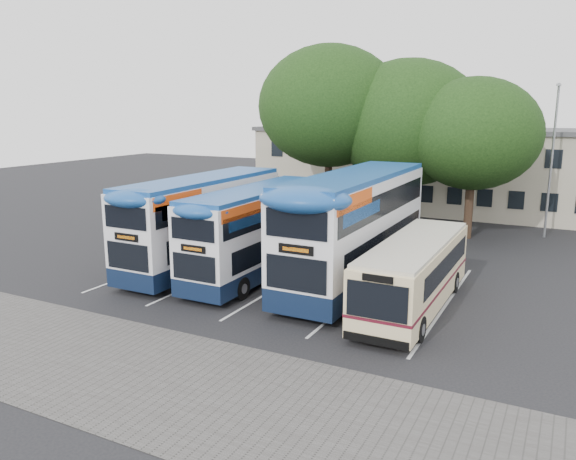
# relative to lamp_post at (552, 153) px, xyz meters

# --- Properties ---
(ground) EXTENTS (120.00, 120.00, 0.00)m
(ground) POSITION_rel_lamp_post_xyz_m (-6.00, -19.97, -5.08)
(ground) COLOR black
(ground) RESTS_ON ground
(paving_strip) EXTENTS (40.00, 6.00, 0.01)m
(paving_strip) POSITION_rel_lamp_post_xyz_m (-8.00, -24.97, -5.08)
(paving_strip) COLOR #595654
(paving_strip) RESTS_ON ground
(bay_lines) EXTENTS (14.12, 11.00, 0.01)m
(bay_lines) POSITION_rel_lamp_post_xyz_m (-9.75, -14.97, -5.08)
(bay_lines) COLOR silver
(bay_lines) RESTS_ON ground
(depot_building) EXTENTS (32.40, 8.40, 6.20)m
(depot_building) POSITION_rel_lamp_post_xyz_m (-6.00, 7.02, -1.93)
(depot_building) COLOR #ADA78C
(depot_building) RESTS_ON ground
(lamp_post) EXTENTS (0.25, 1.05, 9.06)m
(lamp_post) POSITION_rel_lamp_post_xyz_m (0.00, 0.00, 0.00)
(lamp_post) COLOR gray
(lamp_post) RESTS_ON ground
(tree_left) EXTENTS (9.24, 9.24, 11.71)m
(tree_left) POSITION_rel_lamp_post_xyz_m (-13.31, -2.20, 2.69)
(tree_left) COLOR black
(tree_left) RESTS_ON ground
(tree_mid) EXTENTS (9.36, 9.36, 10.72)m
(tree_mid) POSITION_rel_lamp_post_xyz_m (-8.39, -1.03, 1.65)
(tree_mid) COLOR black
(tree_mid) RESTS_ON ground
(tree_right) EXTENTS (7.66, 7.66, 9.46)m
(tree_right) POSITION_rel_lamp_post_xyz_m (-4.14, -2.34, 1.11)
(tree_right) COLOR black
(tree_right) RESTS_ON ground
(bus_dd_left) EXTENTS (2.58, 10.62, 4.43)m
(bus_dd_left) POSITION_rel_lamp_post_xyz_m (-14.52, -14.64, -2.65)
(bus_dd_left) COLOR #0F1C37
(bus_dd_left) RESTS_ON ground
(bus_dd_mid) EXTENTS (2.40, 9.89, 4.12)m
(bus_dd_mid) POSITION_rel_lamp_post_xyz_m (-11.40, -14.76, -2.81)
(bus_dd_mid) COLOR #0F1C37
(bus_dd_mid) RESTS_ON ground
(bus_dd_right) EXTENTS (2.86, 11.78, 4.91)m
(bus_dd_right) POSITION_rel_lamp_post_xyz_m (-7.06, -13.73, -2.38)
(bus_dd_right) COLOR #0F1C37
(bus_dd_right) RESTS_ON ground
(bus_single) EXTENTS (2.32, 9.13, 2.72)m
(bus_single) POSITION_rel_lamp_post_xyz_m (-3.82, -15.82, -3.54)
(bus_single) COLOR beige
(bus_single) RESTS_ON ground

